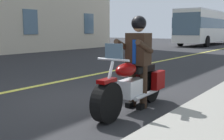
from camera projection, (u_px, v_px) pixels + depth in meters
name	position (u px, v px, depth m)	size (l,w,h in m)	color
ground_plane	(86.00, 100.00, 5.73)	(80.00, 80.00, 0.00)	#28282B
lane_center_stripe	(28.00, 88.00, 6.92)	(60.00, 0.16, 0.01)	#E5DB4C
motorcycle_main	(133.00, 86.00, 4.98)	(2.22, 0.66, 1.26)	black
rider_main	(138.00, 54.00, 5.06)	(0.64, 0.57, 1.74)	black
bus_near	(207.00, 26.00, 26.95)	(11.05, 2.70, 3.30)	white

